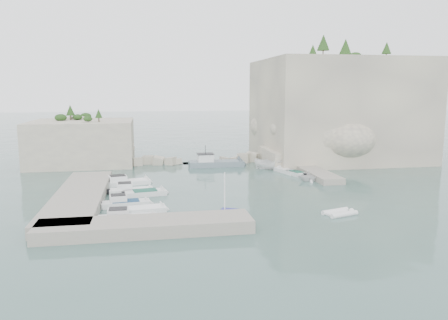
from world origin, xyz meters
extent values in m
plane|color=#40605A|center=(0.00, 0.00, 0.00)|extent=(400.00, 400.00, 0.00)
cube|color=beige|center=(23.00, 23.00, 8.50)|extent=(26.00, 22.00, 17.00)
cube|color=beige|center=(13.00, 18.00, 1.25)|extent=(8.00, 10.00, 2.50)
cube|color=beige|center=(-20.00, 25.00, 3.50)|extent=(16.00, 14.00, 7.00)
cube|color=#9E9689|center=(-17.00, -1.00, 0.55)|extent=(5.00, 24.00, 1.10)
cube|color=#9E9689|center=(-10.00, -12.50, 0.55)|extent=(18.00, 4.00, 1.10)
cube|color=#9E9689|center=(13.50, 10.00, 0.40)|extent=(3.00, 16.00, 0.80)
cube|color=beige|center=(-1.00, 22.00, 0.70)|extent=(28.00, 3.00, 1.40)
imported|color=white|center=(-2.83, -10.11, 0.00)|extent=(5.92, 5.26, 1.01)
imported|color=white|center=(11.28, 5.05, 0.00)|extent=(3.47, 3.16, 1.57)
imported|color=white|center=(8.54, 14.31, 0.00)|extent=(5.16, 3.79, 1.88)
cylinder|color=white|center=(-2.83, -10.11, 2.61)|extent=(0.10, 0.10, 4.20)
cone|color=#1E4219|center=(18.00, 18.00, 19.27)|extent=(1.96, 1.96, 2.45)
cone|color=#1E4219|center=(26.00, 27.00, 19.60)|extent=(2.24, 2.24, 2.80)
cone|color=#1E4219|center=(30.00, 20.00, 18.82)|extent=(1.57, 1.57, 1.96)
cone|color=#1E4219|center=(21.00, 30.00, 19.08)|extent=(1.79, 1.79, 2.24)
cone|color=#1E4219|center=(-22.00, 27.00, 8.62)|extent=(1.40, 1.40, 1.75)
cone|color=#1E4219|center=(-17.00, 22.00, 8.30)|extent=(1.12, 1.12, 1.40)
camera|label=1|loc=(-9.78, -48.58, 11.96)|focal=35.00mm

